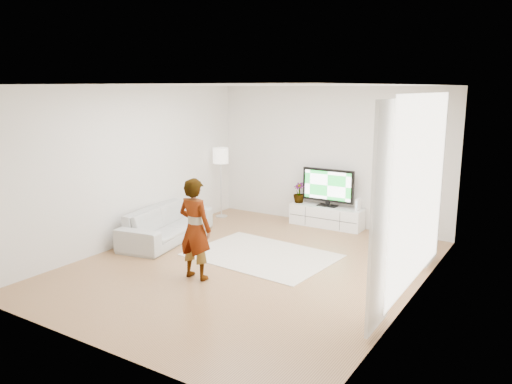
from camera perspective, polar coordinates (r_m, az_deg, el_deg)
The scene contains 17 objects.
floor at distance 7.97m, azimuth -0.75°, elevation -8.47°, with size 6.00×6.00×0.00m, color #A77E4B.
ceiling at distance 7.47m, azimuth -0.81°, elevation 12.11°, with size 6.00×6.00×0.00m, color white.
wall_left at distance 9.18m, azimuth -14.02°, elevation 2.94°, with size 0.02×6.00×2.80m, color silver.
wall_right at distance 6.60m, azimuth 17.75°, elevation -0.67°, with size 0.02×6.00×2.80m, color silver.
wall_back at distance 10.21m, azimuth 8.43°, elevation 4.04°, with size 5.00×0.02×2.80m, color silver.
wall_front at distance 5.39m, azimuth -18.41°, elevation -3.46°, with size 5.00×0.02×2.80m, color silver.
window at distance 6.88m, azimuth 18.25°, elevation 0.22°, with size 0.01×2.60×2.50m, color white.
curtain_near at distance 5.70m, azimuth 14.20°, elevation -2.90°, with size 0.04×0.70×2.60m, color white.
curtain_far at distance 8.17m, azimuth 19.91°, elevation 1.15°, with size 0.04×0.70×2.60m, color white.
media_console at distance 10.20m, azimuth 8.06°, elevation -2.78°, with size 1.49×0.43×0.42m.
television at distance 10.09m, azimuth 8.23°, elevation 0.68°, with size 1.09×0.21×0.76m.
game_console at distance 9.89m, azimuth 11.58°, elevation -1.43°, with size 0.06×0.17×0.23m.
potted_plant at distance 10.37m, azimuth 4.93°, elevation -0.08°, with size 0.24×0.24×0.42m, color #3F7238.
rug at distance 8.44m, azimuth 0.66°, elevation -7.23°, with size 2.32×1.67×0.01m, color beige.
player at distance 7.30m, azimuth -6.99°, elevation -4.19°, with size 0.55×0.36×1.50m, color #334772.
sofa at distance 9.35m, azimuth -10.13°, elevation -3.59°, with size 2.10×0.82×0.61m, color #AEADA9.
floor_lamp at distance 10.70m, azimuth -4.07°, elevation 3.81°, with size 0.33×0.33×1.51m.
Camera 1 is at (4.06, -6.27, 2.77)m, focal length 35.00 mm.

